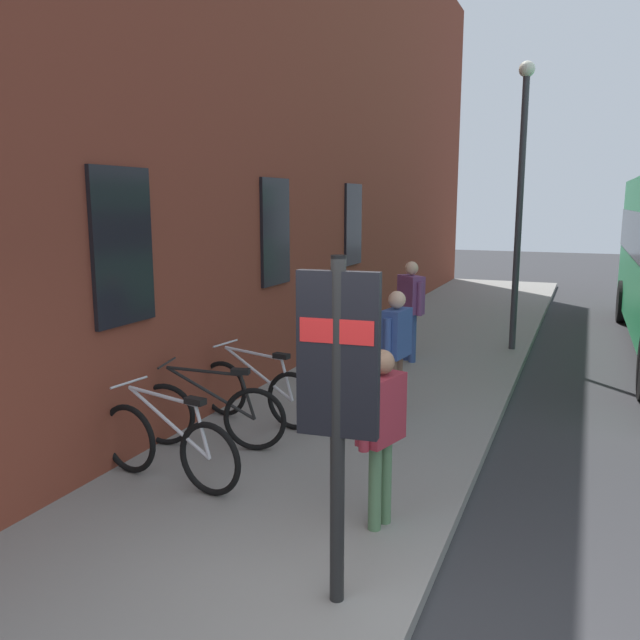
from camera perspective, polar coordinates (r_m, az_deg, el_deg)
ground at (r=9.78m, az=22.13°, el=-7.38°), size 60.00×60.00×0.00m
sidewalk_pavement at (r=11.99m, az=9.02°, el=-3.23°), size 24.00×3.50×0.12m
station_facade at (r=13.33m, az=1.63°, el=17.77°), size 22.00×0.65×9.16m
bicycle_nearest_sign at (r=6.61m, az=-13.20°, el=-10.69°), size 0.48×1.76×0.97m
bicycle_far_end at (r=7.43m, az=-9.65°, el=-8.16°), size 0.58×1.74×0.97m
bicycle_end_of_row at (r=8.18m, az=-5.52°, el=-6.33°), size 0.48×1.76×0.97m
transit_info_sign at (r=4.26m, az=1.58°, el=-5.08°), size 0.13×0.55×2.40m
pedestrian_by_facade at (r=8.20m, az=6.69°, el=-1.88°), size 0.62×0.30×1.64m
pedestrian_near_bus at (r=11.22m, az=7.97°, el=1.68°), size 0.52×0.53×1.73m
pedestrian_crossing_street at (r=5.48m, az=5.40°, el=-8.76°), size 0.57×0.33×1.54m
street_lamp at (r=12.48m, az=17.22°, el=11.39°), size 0.28×0.28×5.15m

